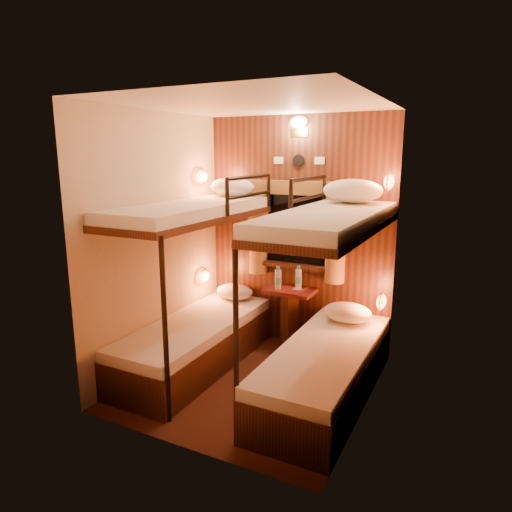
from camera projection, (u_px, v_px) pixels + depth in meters
The scene contains 22 objects.
floor at pixel (253, 382), 4.11m from camera, with size 2.10×2.10×0.00m, color #3A160F.
ceiling at pixel (252, 104), 3.59m from camera, with size 2.10×2.10×0.00m, color silver.
wall_back at pixel (298, 234), 4.77m from camera, with size 2.40×2.40×0.00m, color #C6B293.
wall_front at pixel (178, 283), 2.94m from camera, with size 2.40×2.40×0.00m, color #C6B293.
wall_left at pixel (158, 242), 4.29m from camera, with size 2.40×2.40×0.00m, color #C6B293.
wall_right at pixel (371, 265), 3.41m from camera, with size 2.40×2.40×0.00m, color #C6B293.
back_panel at pixel (298, 234), 4.75m from camera, with size 2.00×0.03×2.40m, color black.
bunk_left at pixel (195, 310), 4.33m from camera, with size 0.72×1.90×1.82m.
bunk_right at pixel (326, 334), 3.77m from camera, with size 0.72×1.90×1.82m.
window at pixel (297, 236), 4.73m from camera, with size 1.00×0.12×0.79m.
curtains at pixel (296, 229), 4.68m from camera, with size 1.10×0.22×1.00m.
back_fixtures at pixel (299, 130), 4.49m from camera, with size 0.54×0.09×0.48m.
reading_lamps at pixel (285, 235), 4.45m from camera, with size 2.00×0.20×1.25m.
table at pixel (290, 311), 4.76m from camera, with size 0.50×0.34×0.66m.
bottle_left at pixel (278, 279), 4.68m from camera, with size 0.07×0.07×0.24m.
bottle_right at pixel (299, 279), 4.71m from camera, with size 0.07×0.07×0.24m.
sachet_a at pixel (297, 289), 4.69m from camera, with size 0.08×0.06×0.01m, color silver.
sachet_b at pixel (298, 289), 4.71m from camera, with size 0.07×0.05×0.01m, color silver.
pillow_lower_left at pixel (235, 292), 5.00m from camera, with size 0.42×0.30×0.17m, color white.
pillow_lower_right at pixel (347, 312), 4.32m from camera, with size 0.46×0.33×0.18m, color white.
pillow_upper_left at pixel (232, 187), 4.73m from camera, with size 0.48×0.34×0.19m, color white.
pillow_upper_right at pixel (353, 191), 4.06m from camera, with size 0.54×0.38×0.21m, color white.
Camera 1 is at (1.72, -3.35, 2.01)m, focal length 32.00 mm.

